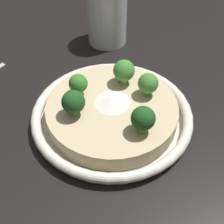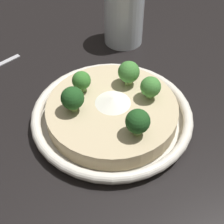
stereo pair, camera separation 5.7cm
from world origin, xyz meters
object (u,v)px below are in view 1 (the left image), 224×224
object	(u,v)px
broccoli_front_right	(73,102)
broccoli_back	(148,84)
broccoli_front	(78,84)
drinking_glass	(107,16)
broccoli_back_left	(124,71)
risotto_bowl	(112,114)
broccoli_back_right	(143,119)

from	to	relation	value
broccoli_front_right	broccoli_back	xyz separation A→B (m)	(-0.05, 0.12, -0.00)
broccoli_front	drinking_glass	xyz separation A→B (m)	(-0.22, 0.03, 0.00)
broccoli_front_right	broccoli_back	world-z (taller)	broccoli_front_right
broccoli_back_left	drinking_glass	world-z (taller)	drinking_glass
broccoli_back_left	risotto_bowl	bearing A→B (deg)	-15.96
risotto_bowl	broccoli_back	distance (m)	0.08
broccoli_front_right	broccoli_front	world-z (taller)	broccoli_front_right
broccoli_back_right	broccoli_front_right	world-z (taller)	same
broccoli_back	broccoli_front	xyz separation A→B (m)	(0.00, -0.12, -0.00)
risotto_bowl	broccoli_front_right	size ratio (longest dim) A/B	6.05
broccoli_back_left	broccoli_back	world-z (taller)	broccoli_back_left
broccoli_back_left	broccoli_back	bearing A→B (deg)	54.78
broccoli_back_left	broccoli_back	size ratio (longest dim) A/B	1.09
risotto_bowl	broccoli_back_left	world-z (taller)	broccoli_back_left
drinking_glass	broccoli_back_right	bearing A→B (deg)	13.57
risotto_bowl	broccoli_back	bearing A→B (deg)	118.48
broccoli_back_left	drinking_glass	distance (m)	0.19
broccoli_back_right	broccoli_front_right	bearing A→B (deg)	-105.66
drinking_glass	broccoli_back	bearing A→B (deg)	20.69
broccoli_front	broccoli_front_right	bearing A→B (deg)	-1.60
broccoli_back_right	broccoli_front	world-z (taller)	broccoli_back_right
broccoli_back_left	broccoli_back	xyz separation A→B (m)	(0.03, 0.04, -0.00)
broccoli_front_right	drinking_glass	distance (m)	0.27
broccoli_back_right	broccoli_back_left	world-z (taller)	same
risotto_bowl	drinking_glass	distance (m)	0.25
broccoli_front_right	broccoli_back_left	xyz separation A→B (m)	(-0.08, 0.08, -0.00)
broccoli_back_left	broccoli_front	xyz separation A→B (m)	(0.03, -0.08, -0.00)
broccoli_front_right	broccoli_back	size ratio (longest dim) A/B	1.09
risotto_bowl	broccoli_back	xyz separation A→B (m)	(-0.03, 0.06, 0.04)
risotto_bowl	broccoli_front	world-z (taller)	broccoli_front
broccoli_back_left	drinking_glass	size ratio (longest dim) A/B	0.37
broccoli_front_right	broccoli_back	distance (m)	0.13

